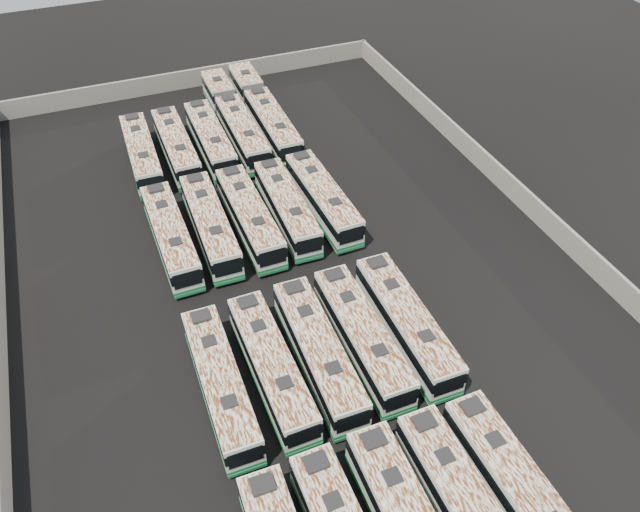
% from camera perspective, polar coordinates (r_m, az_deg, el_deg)
% --- Properties ---
extents(ground, '(140.00, 140.00, 0.00)m').
position_cam_1_polar(ground, '(50.42, -1.84, -2.26)').
color(ground, black).
rests_on(ground, ground).
extents(perimeter_wall, '(45.20, 73.20, 2.20)m').
position_cam_1_polar(perimeter_wall, '(49.66, -1.87, -1.35)').
color(perimeter_wall, slate).
rests_on(perimeter_wall, ground).
extents(bus_front_right, '(2.60, 12.05, 3.39)m').
position_cam_1_polar(bus_front_right, '(38.00, 13.19, -21.68)').
color(bus_front_right, silver).
rests_on(bus_front_right, ground).
extents(bus_front_far_right, '(2.82, 12.08, 3.39)m').
position_cam_1_polar(bus_front_far_right, '(39.24, 17.62, -19.83)').
color(bus_front_far_right, silver).
rests_on(bus_front_far_right, ground).
extents(bus_midfront_far_left, '(2.61, 11.82, 3.32)m').
position_cam_1_polar(bus_midfront_far_left, '(42.08, -9.05, -11.46)').
color(bus_midfront_far_left, silver).
rests_on(bus_midfront_far_left, ground).
extents(bus_midfront_left, '(2.69, 11.92, 3.35)m').
position_cam_1_polar(bus_midfront_left, '(42.52, -4.43, -10.07)').
color(bus_midfront_left, silver).
rests_on(bus_midfront_left, ground).
extents(bus_midfront_center, '(2.80, 12.23, 3.43)m').
position_cam_1_polar(bus_midfront_center, '(43.11, -0.13, -8.80)').
color(bus_midfront_center, silver).
rests_on(bus_midfront_center, ground).
extents(bus_midfront_right, '(2.57, 12.07, 3.40)m').
position_cam_1_polar(bus_midfront_right, '(44.15, 3.86, -7.34)').
color(bus_midfront_right, silver).
rests_on(bus_midfront_right, ground).
extents(bus_midfront_far_right, '(2.69, 12.22, 3.44)m').
position_cam_1_polar(bus_midfront_far_right, '(45.27, 7.89, -6.09)').
color(bus_midfront_far_right, silver).
rests_on(bus_midfront_far_right, ground).
extents(bus_midback_far_left, '(2.71, 12.03, 3.38)m').
position_cam_1_polar(bus_midback_far_left, '(53.32, -13.47, 1.79)').
color(bus_midback_far_left, silver).
rests_on(bus_midback_far_left, ground).
extents(bus_midback_left, '(2.77, 12.17, 3.42)m').
position_cam_1_polar(bus_midback_left, '(53.75, -10.00, 2.81)').
color(bus_midback_left, silver).
rests_on(bus_midback_left, ground).
extents(bus_midback_center, '(2.70, 12.19, 3.43)m').
position_cam_1_polar(bus_midback_center, '(54.16, -6.44, 3.59)').
color(bus_midback_center, silver).
rests_on(bus_midback_center, ground).
extents(bus_midback_right, '(2.77, 11.87, 3.33)m').
position_cam_1_polar(bus_midback_right, '(55.02, -3.05, 4.47)').
color(bus_midback_right, silver).
rests_on(bus_midback_right, ground).
extents(bus_midback_far_right, '(2.81, 12.09, 3.39)m').
position_cam_1_polar(bus_midback_far_right, '(55.94, 0.27, 5.29)').
color(bus_midback_far_right, silver).
rests_on(bus_midback_far_right, ground).
extents(bus_back_far_left, '(2.76, 11.84, 3.32)m').
position_cam_1_polar(bus_back_far_left, '(64.41, -15.97, 8.96)').
color(bus_back_far_left, silver).
rests_on(bus_back_far_left, ground).
extents(bus_back_left, '(2.56, 11.87, 3.34)m').
position_cam_1_polar(bus_back_left, '(64.66, -12.98, 9.70)').
color(bus_back_left, silver).
rests_on(bus_back_left, ground).
extents(bus_back_center, '(2.57, 12.00, 3.38)m').
position_cam_1_polar(bus_back_center, '(65.14, -9.97, 10.44)').
color(bus_back_center, silver).
rests_on(bus_back_center, ground).
extents(bus_back_right, '(2.72, 18.72, 3.39)m').
position_cam_1_polar(bus_back_right, '(68.43, -7.84, 12.35)').
color(bus_back_right, silver).
rests_on(bus_back_right, ground).
extents(bus_back_far_right, '(2.88, 19.04, 3.45)m').
position_cam_1_polar(bus_back_far_right, '(69.35, -5.18, 13.02)').
color(bus_back_far_right, silver).
rests_on(bus_back_far_right, ground).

